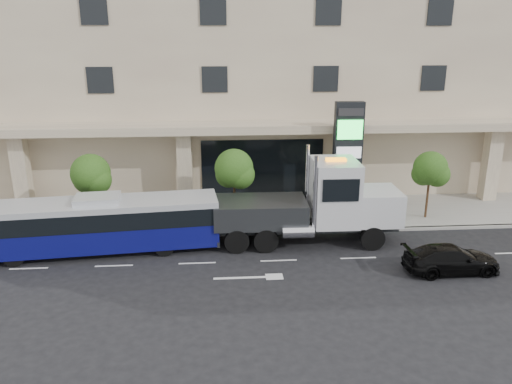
# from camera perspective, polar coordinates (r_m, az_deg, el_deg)

# --- Properties ---
(ground) EXTENTS (120.00, 120.00, 0.00)m
(ground) POSITION_cam_1_polar(r_m,az_deg,el_deg) (26.21, 2.22, -6.44)
(ground) COLOR black
(ground) RESTS_ON ground
(sidewalk) EXTENTS (120.00, 6.00, 0.15)m
(sidewalk) POSITION_cam_1_polar(r_m,az_deg,el_deg) (30.80, 1.19, -2.56)
(sidewalk) COLOR gray
(sidewalk) RESTS_ON ground
(curb) EXTENTS (120.00, 0.30, 0.15)m
(curb) POSITION_cam_1_polar(r_m,az_deg,el_deg) (28.01, 1.77, -4.65)
(curb) COLOR gray
(curb) RESTS_ON ground
(convention_center) EXTENTS (60.00, 17.60, 20.00)m
(convention_center) POSITION_cam_1_polar(r_m,az_deg,el_deg) (39.33, -0.19, 16.52)
(convention_center) COLOR tan
(convention_center) RESTS_ON ground
(tree_left) EXTENTS (2.27, 2.20, 4.22)m
(tree_left) POSITION_cam_1_polar(r_m,az_deg,el_deg) (29.31, -18.31, 1.72)
(tree_left) COLOR #422B19
(tree_left) RESTS_ON sidewalk
(tree_mid) EXTENTS (2.28, 2.20, 4.38)m
(tree_mid) POSITION_cam_1_polar(r_m,az_deg,el_deg) (28.38, -2.48, 2.42)
(tree_mid) COLOR #422B19
(tree_mid) RESTS_ON sidewalk
(tree_right) EXTENTS (2.10, 2.00, 4.04)m
(tree_right) POSITION_cam_1_polar(r_m,az_deg,el_deg) (30.97, 19.33, 2.29)
(tree_right) COLOR #422B19
(tree_right) RESTS_ON sidewalk
(city_bus) EXTENTS (12.07, 3.65, 3.01)m
(city_bus) POSITION_cam_1_polar(r_m,az_deg,el_deg) (26.43, -17.43, -3.48)
(city_bus) COLOR black
(city_bus) RESTS_ON ground
(tow_truck) EXTENTS (11.06, 2.94, 5.04)m
(tow_truck) POSITION_cam_1_polar(r_m,az_deg,el_deg) (26.45, 6.79, -1.51)
(tow_truck) COLOR #2D3033
(tow_truck) RESTS_ON ground
(black_sedan) EXTENTS (4.51, 1.94, 1.29)m
(black_sedan) POSITION_cam_1_polar(r_m,az_deg,el_deg) (25.20, 21.42, -7.13)
(black_sedan) COLOR black
(black_sedan) RESTS_ON ground
(signage_pylon) EXTENTS (1.71, 0.66, 6.81)m
(signage_pylon) POSITION_cam_1_polar(r_m,az_deg,el_deg) (30.43, 10.38, 3.84)
(signage_pylon) COLOR black
(signage_pylon) RESTS_ON sidewalk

